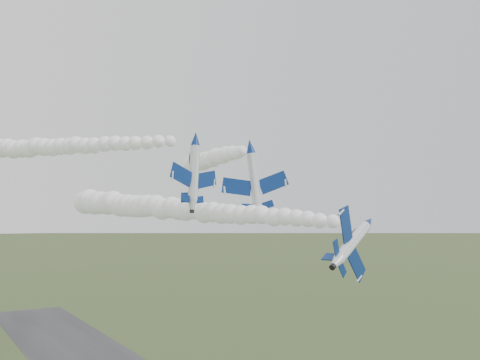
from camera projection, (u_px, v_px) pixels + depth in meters
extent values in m
cylinder|color=silver|center=(368.00, 222.00, 66.09)|extent=(4.12, 7.66, 1.81)
cone|color=navy|center=(405.00, 222.00, 63.10)|extent=(2.34, 2.44, 1.81)
cone|color=silver|center=(336.00, 222.00, 68.97)|extent=(2.23, 2.10, 1.81)
cylinder|color=black|center=(330.00, 222.00, 69.53)|extent=(1.04, 0.80, 0.92)
ellipsoid|color=black|center=(385.00, 220.00, 65.23)|extent=(1.97, 2.81, 1.20)
cube|color=navy|center=(358.00, 203.00, 65.63)|extent=(2.63, 2.68, 3.66)
cube|color=navy|center=(368.00, 241.00, 67.27)|extent=(2.63, 2.68, 3.66)
cube|color=navy|center=(339.00, 212.00, 68.02)|extent=(1.19, 1.22, 1.61)
cube|color=navy|center=(344.00, 231.00, 68.90)|extent=(1.19, 1.22, 1.61)
cube|color=navy|center=(347.00, 217.00, 69.15)|extent=(2.14, 1.92, 1.02)
cylinder|color=silver|center=(196.00, 139.00, 79.42)|extent=(4.45, 7.90, 1.51)
cone|color=navy|center=(222.00, 136.00, 76.51)|extent=(2.19, 2.50, 1.51)
cone|color=silver|center=(172.00, 141.00, 82.22)|extent=(2.05, 2.15, 1.51)
cylinder|color=black|center=(167.00, 142.00, 82.77)|extent=(0.92, 0.82, 0.76)
ellipsoid|color=black|center=(206.00, 134.00, 78.30)|extent=(1.98, 2.90, 1.00)
cube|color=navy|center=(179.00, 137.00, 77.56)|extent=(4.88, 3.77, 0.42)
cube|color=navy|center=(204.00, 143.00, 82.13)|extent=(4.88, 3.77, 0.42)
cube|color=navy|center=(169.00, 139.00, 80.51)|extent=(2.15, 1.69, 0.22)
cube|color=navy|center=(182.00, 143.00, 82.94)|extent=(2.15, 1.69, 0.22)
cube|color=navy|center=(177.00, 133.00, 81.74)|extent=(0.81, 1.49, 2.08)
cylinder|color=silver|center=(250.00, 146.00, 85.38)|extent=(4.39, 8.58, 1.70)
cone|color=navy|center=(259.00, 142.00, 80.16)|extent=(2.33, 2.66, 1.70)
cone|color=silver|center=(243.00, 150.00, 90.41)|extent=(2.20, 2.28, 1.70)
cylinder|color=black|center=(242.00, 151.00, 91.39)|extent=(1.01, 0.85, 0.86)
ellipsoid|color=black|center=(253.00, 141.00, 83.28)|extent=(2.02, 3.12, 1.13)
cube|color=navy|center=(231.00, 150.00, 85.49)|extent=(5.17, 3.81, 0.73)
cube|color=navy|center=(267.00, 146.00, 86.85)|extent=(5.17, 3.81, 0.73)
cube|color=navy|center=(235.00, 151.00, 89.16)|extent=(2.27, 1.71, 0.35)
cube|color=navy|center=(253.00, 149.00, 89.88)|extent=(2.27, 1.71, 0.35)
cube|color=navy|center=(244.00, 142.00, 89.33)|extent=(0.91, 1.66, 2.22)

